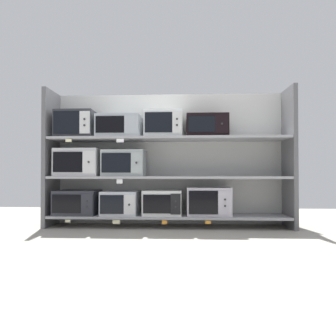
{
  "coord_description": "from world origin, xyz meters",
  "views": [
    {
      "loc": [
        0.18,
        -3.69,
        0.65
      ],
      "look_at": [
        0.0,
        0.0,
        0.72
      ],
      "focal_mm": 32.14,
      "sensor_mm": 36.0,
      "label": 1
    }
  ],
  "objects_px": {
    "microwave_7": "(120,127)",
    "microwave_4": "(79,163)",
    "microwave_6": "(77,125)",
    "microwave_3": "(209,201)",
    "microwave_0": "(78,202)",
    "microwave_5": "(124,163)",
    "microwave_2": "(162,202)",
    "microwave_1": "(121,203)",
    "microwave_9": "(207,127)",
    "microwave_8": "(164,125)"
  },
  "relations": [
    {
      "from": "microwave_2",
      "to": "microwave_8",
      "type": "bearing_deg",
      "value": -0.23
    },
    {
      "from": "microwave_5",
      "to": "microwave_3",
      "type": "bearing_deg",
      "value": -0.02
    },
    {
      "from": "microwave_3",
      "to": "microwave_7",
      "type": "bearing_deg",
      "value": 179.98
    },
    {
      "from": "microwave_2",
      "to": "microwave_7",
      "type": "bearing_deg",
      "value": 179.99
    },
    {
      "from": "microwave_1",
      "to": "microwave_4",
      "type": "xyz_separation_m",
      "value": [
        -0.53,
        0.0,
        0.5
      ]
    },
    {
      "from": "microwave_0",
      "to": "microwave_2",
      "type": "bearing_deg",
      "value": -0.0
    },
    {
      "from": "microwave_4",
      "to": "microwave_7",
      "type": "xyz_separation_m",
      "value": [
        0.51,
        -0.0,
        0.44
      ]
    },
    {
      "from": "microwave_1",
      "to": "microwave_3",
      "type": "xyz_separation_m",
      "value": [
        1.08,
        -0.0,
        0.02
      ]
    },
    {
      "from": "microwave_3",
      "to": "microwave_2",
      "type": "bearing_deg",
      "value": 179.97
    },
    {
      "from": "microwave_4",
      "to": "microwave_5",
      "type": "height_order",
      "value": "microwave_4"
    },
    {
      "from": "microwave_7",
      "to": "microwave_4",
      "type": "bearing_deg",
      "value": 180.0
    },
    {
      "from": "microwave_0",
      "to": "microwave_3",
      "type": "xyz_separation_m",
      "value": [
        1.62,
        -0.0,
        0.02
      ]
    },
    {
      "from": "microwave_3",
      "to": "microwave_7",
      "type": "xyz_separation_m",
      "value": [
        -1.09,
        0.0,
        0.91
      ]
    },
    {
      "from": "microwave_4",
      "to": "microwave_0",
      "type": "bearing_deg",
      "value": -179.67
    },
    {
      "from": "microwave_2",
      "to": "microwave_3",
      "type": "distance_m",
      "value": 0.56
    },
    {
      "from": "microwave_6",
      "to": "microwave_8",
      "type": "distance_m",
      "value": 1.09
    },
    {
      "from": "microwave_4",
      "to": "microwave_8",
      "type": "distance_m",
      "value": 1.16
    },
    {
      "from": "microwave_1",
      "to": "microwave_5",
      "type": "distance_m",
      "value": 0.49
    },
    {
      "from": "microwave_0",
      "to": "microwave_2",
      "type": "distance_m",
      "value": 1.06
    },
    {
      "from": "microwave_3",
      "to": "microwave_9",
      "type": "height_order",
      "value": "microwave_9"
    },
    {
      "from": "microwave_8",
      "to": "microwave_6",
      "type": "bearing_deg",
      "value": -179.98
    },
    {
      "from": "microwave_1",
      "to": "microwave_5",
      "type": "xyz_separation_m",
      "value": [
        0.04,
        0.0,
        0.49
      ]
    },
    {
      "from": "microwave_7",
      "to": "microwave_9",
      "type": "xyz_separation_m",
      "value": [
        1.07,
        0.0,
        -0.0
      ]
    },
    {
      "from": "microwave_3",
      "to": "microwave_4",
      "type": "relative_size",
      "value": 0.98
    },
    {
      "from": "microwave_6",
      "to": "microwave_9",
      "type": "xyz_separation_m",
      "value": [
        1.62,
        0.0,
        -0.03
      ]
    },
    {
      "from": "microwave_5",
      "to": "microwave_8",
      "type": "xyz_separation_m",
      "value": [
        0.49,
        -0.0,
        0.48
      ]
    },
    {
      "from": "microwave_0",
      "to": "microwave_9",
      "type": "relative_size",
      "value": 1.03
    },
    {
      "from": "microwave_0",
      "to": "microwave_4",
      "type": "xyz_separation_m",
      "value": [
        0.01,
        0.0,
        0.49
      ]
    },
    {
      "from": "microwave_0",
      "to": "microwave_9",
      "type": "height_order",
      "value": "microwave_9"
    },
    {
      "from": "microwave_7",
      "to": "microwave_0",
      "type": "bearing_deg",
      "value": -179.99
    },
    {
      "from": "microwave_5",
      "to": "microwave_7",
      "type": "distance_m",
      "value": 0.45
    },
    {
      "from": "microwave_3",
      "to": "microwave_9",
      "type": "bearing_deg",
      "value": 178.8
    },
    {
      "from": "microwave_1",
      "to": "microwave_3",
      "type": "height_order",
      "value": "microwave_3"
    },
    {
      "from": "microwave_0",
      "to": "microwave_2",
      "type": "height_order",
      "value": "microwave_2"
    },
    {
      "from": "microwave_0",
      "to": "microwave_5",
      "type": "relative_size",
      "value": 1.0
    },
    {
      "from": "microwave_0",
      "to": "microwave_6",
      "type": "height_order",
      "value": "microwave_6"
    },
    {
      "from": "microwave_3",
      "to": "microwave_7",
      "type": "height_order",
      "value": "microwave_7"
    },
    {
      "from": "microwave_2",
      "to": "microwave_9",
      "type": "relative_size",
      "value": 0.94
    },
    {
      "from": "microwave_8",
      "to": "microwave_9",
      "type": "height_order",
      "value": "microwave_8"
    },
    {
      "from": "microwave_4",
      "to": "microwave_6",
      "type": "distance_m",
      "value": 0.47
    },
    {
      "from": "microwave_0",
      "to": "microwave_9",
      "type": "bearing_deg",
      "value": 0.0
    },
    {
      "from": "microwave_7",
      "to": "microwave_8",
      "type": "bearing_deg",
      "value": -0.01
    },
    {
      "from": "microwave_4",
      "to": "microwave_5",
      "type": "distance_m",
      "value": 0.57
    },
    {
      "from": "microwave_4",
      "to": "microwave_3",
      "type": "bearing_deg",
      "value": -0.01
    },
    {
      "from": "microwave_1",
      "to": "microwave_7",
      "type": "height_order",
      "value": "microwave_7"
    },
    {
      "from": "microwave_2",
      "to": "microwave_8",
      "type": "height_order",
      "value": "microwave_8"
    },
    {
      "from": "microwave_2",
      "to": "microwave_4",
      "type": "xyz_separation_m",
      "value": [
        -1.04,
        0.0,
        0.49
      ]
    },
    {
      "from": "microwave_5",
      "to": "microwave_7",
      "type": "height_order",
      "value": "microwave_7"
    },
    {
      "from": "microwave_5",
      "to": "microwave_1",
      "type": "bearing_deg",
      "value": -179.87
    },
    {
      "from": "microwave_6",
      "to": "microwave_3",
      "type": "bearing_deg",
      "value": 0.0
    }
  ]
}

